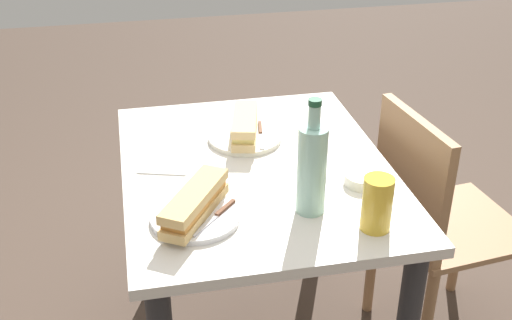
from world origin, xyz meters
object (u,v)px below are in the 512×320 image
at_px(dining_table, 256,207).
at_px(baguette_sandwich_near, 244,126).
at_px(knife_near, 261,133).
at_px(baguette_sandwich_far, 195,203).
at_px(chair_far, 433,219).
at_px(knife_far, 217,215).
at_px(beer_glass, 377,204).
at_px(water_bottle, 312,168).
at_px(plate_near, 244,138).
at_px(plate_far, 196,217).
at_px(olive_bowl, 363,179).

relative_size(dining_table, baguette_sandwich_near, 4.00).
bearing_deg(knife_near, baguette_sandwich_far, -32.16).
bearing_deg(baguette_sandwich_far, chair_far, 106.15).
height_order(knife_far, beer_glass, beer_glass).
relative_size(knife_near, water_bottle, 0.59).
xyz_separation_m(plate_near, knife_near, (0.00, 0.05, 0.01)).
distance_m(dining_table, knife_far, 0.33).
bearing_deg(chair_far, beer_glass, -45.28).
distance_m(plate_near, beer_glass, 0.57).
distance_m(knife_near, water_bottle, 0.43).
height_order(chair_far, knife_near, chair_far).
bearing_deg(baguette_sandwich_near, water_bottle, 12.04).
xyz_separation_m(knife_far, beer_glass, (0.11, 0.37, 0.05)).
relative_size(knife_near, plate_far, 0.80).
distance_m(baguette_sandwich_far, olive_bowl, 0.48).
height_order(baguette_sandwich_near, beer_glass, beer_glass).
relative_size(knife_far, beer_glass, 1.00).
xyz_separation_m(baguette_sandwich_far, knife_far, (0.02, 0.05, -0.03)).
bearing_deg(knife_far, dining_table, 149.00).
bearing_deg(plate_near, plate_far, -26.62).
relative_size(dining_table, olive_bowl, 9.02).
xyz_separation_m(plate_near, baguette_sandwich_near, (0.00, 0.00, 0.04)).
xyz_separation_m(dining_table, olive_bowl, (0.15, 0.27, 0.15)).
xyz_separation_m(baguette_sandwich_near, knife_far, (0.42, -0.15, -0.03)).
distance_m(water_bottle, olive_bowl, 0.23).
xyz_separation_m(baguette_sandwich_near, beer_glass, (0.52, 0.22, 0.02)).
xyz_separation_m(plate_near, plate_far, (0.40, -0.20, 0.00)).
distance_m(plate_near, baguette_sandwich_near, 0.04).
height_order(beer_glass, olive_bowl, beer_glass).
xyz_separation_m(baguette_sandwich_near, knife_near, (0.00, 0.05, -0.03)).
xyz_separation_m(chair_far, knife_far, (0.24, -0.72, 0.27)).
bearing_deg(water_bottle, knife_far, -89.69).
relative_size(baguette_sandwich_far, knife_far, 1.84).
xyz_separation_m(baguette_sandwich_far, beer_glass, (0.12, 0.42, 0.02)).
bearing_deg(plate_near, dining_table, 0.51).
relative_size(knife_near, knife_far, 1.29).
relative_size(plate_far, olive_bowl, 2.13).
bearing_deg(knife_far, water_bottle, 90.31).
bearing_deg(knife_far, olive_bowl, 103.53).
xyz_separation_m(dining_table, beer_glass, (0.36, 0.22, 0.21)).
height_order(chair_far, beer_glass, beer_glass).
bearing_deg(dining_table, knife_far, -31.00).
relative_size(baguette_sandwich_near, knife_near, 1.32).
height_order(baguette_sandwich_near, knife_near, baguette_sandwich_near).
distance_m(baguette_sandwich_near, knife_near, 0.06).
distance_m(plate_far, water_bottle, 0.31).
distance_m(plate_far, olive_bowl, 0.47).
relative_size(knife_near, baguette_sandwich_far, 0.70).
relative_size(dining_table, plate_near, 4.24).
relative_size(baguette_sandwich_near, water_bottle, 0.77).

